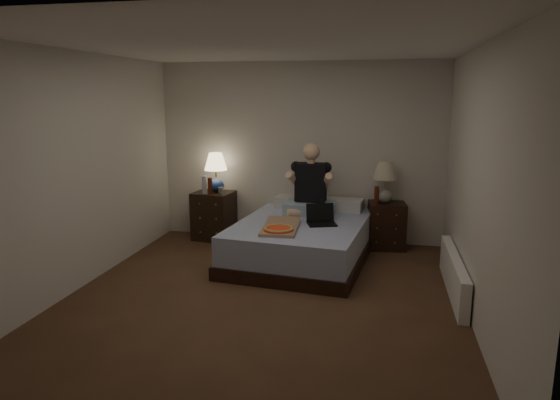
% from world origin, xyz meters
% --- Properties ---
extents(floor, '(4.00, 4.50, 0.00)m').
position_xyz_m(floor, '(0.00, 0.00, 0.00)').
color(floor, brown).
rests_on(floor, ground).
extents(ceiling, '(4.00, 4.50, 0.00)m').
position_xyz_m(ceiling, '(0.00, 0.00, 2.50)').
color(ceiling, white).
rests_on(ceiling, ground).
extents(wall_back, '(4.00, 0.00, 2.50)m').
position_xyz_m(wall_back, '(0.00, 2.25, 1.25)').
color(wall_back, silver).
rests_on(wall_back, ground).
extents(wall_front, '(4.00, 0.00, 2.50)m').
position_xyz_m(wall_front, '(0.00, -2.25, 1.25)').
color(wall_front, silver).
rests_on(wall_front, ground).
extents(wall_left, '(0.00, 4.50, 2.50)m').
position_xyz_m(wall_left, '(-2.00, 0.00, 1.25)').
color(wall_left, silver).
rests_on(wall_left, ground).
extents(wall_right, '(0.00, 4.50, 2.50)m').
position_xyz_m(wall_right, '(2.00, 0.00, 1.25)').
color(wall_right, silver).
rests_on(wall_right, ground).
extents(bed, '(1.73, 2.17, 0.50)m').
position_xyz_m(bed, '(0.19, 1.30, 0.25)').
color(bed, '#5162A2').
rests_on(bed, floor).
extents(nightstand_left, '(0.58, 0.54, 0.69)m').
position_xyz_m(nightstand_left, '(-1.20, 2.00, 0.34)').
color(nightstand_left, black).
rests_on(nightstand_left, floor).
extents(nightstand_right, '(0.53, 0.49, 0.63)m').
position_xyz_m(nightstand_right, '(1.24, 2.05, 0.31)').
color(nightstand_right, black).
rests_on(nightstand_right, floor).
extents(lamp_left, '(0.37, 0.37, 0.56)m').
position_xyz_m(lamp_left, '(-1.16, 2.02, 0.97)').
color(lamp_left, navy).
rests_on(lamp_left, nightstand_left).
extents(lamp_right, '(0.40, 0.40, 0.56)m').
position_xyz_m(lamp_right, '(1.19, 2.05, 0.91)').
color(lamp_right, gray).
rests_on(lamp_right, nightstand_right).
extents(water_bottle, '(0.07, 0.07, 0.25)m').
position_xyz_m(water_bottle, '(-1.29, 1.88, 0.81)').
color(water_bottle, silver).
rests_on(water_bottle, nightstand_left).
extents(soda_can, '(0.07, 0.07, 0.10)m').
position_xyz_m(soda_can, '(-1.04, 1.86, 0.74)').
color(soda_can, '#A7A7A3').
rests_on(soda_can, nightstand_left).
extents(beer_bottle_left, '(0.06, 0.06, 0.23)m').
position_xyz_m(beer_bottle_left, '(-1.20, 1.86, 0.80)').
color(beer_bottle_left, '#4F1A0B').
rests_on(beer_bottle_left, nightstand_left).
extents(beer_bottle_right, '(0.06, 0.06, 0.23)m').
position_xyz_m(beer_bottle_right, '(1.09, 1.98, 0.74)').
color(beer_bottle_right, '#521D0B').
rests_on(beer_bottle_right, nightstand_right).
extents(person, '(0.66, 0.53, 0.93)m').
position_xyz_m(person, '(0.24, 1.71, 0.97)').
color(person, black).
rests_on(person, bed).
extents(laptop, '(0.41, 0.37, 0.24)m').
position_xyz_m(laptop, '(0.46, 1.19, 0.62)').
color(laptop, black).
rests_on(laptop, bed).
extents(pizza_box, '(0.45, 0.78, 0.08)m').
position_xyz_m(pizza_box, '(0.02, 0.72, 0.54)').
color(pizza_box, '#A38062').
rests_on(pizza_box, bed).
extents(radiator, '(0.10, 1.60, 0.40)m').
position_xyz_m(radiator, '(1.93, 0.58, 0.20)').
color(radiator, white).
rests_on(radiator, floor).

